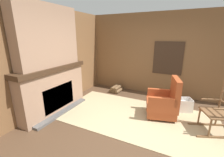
{
  "coord_description": "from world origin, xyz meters",
  "views": [
    {
      "loc": [
        0.7,
        -2.61,
        1.96
      ],
      "look_at": [
        -0.89,
        0.66,
        0.9
      ],
      "focal_mm": 24.0,
      "sensor_mm": 36.0,
      "label": 1
    }
  ],
  "objects_px": {
    "rocking_chair": "(217,115)",
    "oil_lamp_vase": "(31,66)",
    "armchair": "(163,103)",
    "storage_case": "(56,62)",
    "firewood_stack": "(116,89)",
    "laundry_basket": "(183,105)"
  },
  "relations": [
    {
      "from": "rocking_chair",
      "to": "oil_lamp_vase",
      "type": "height_order",
      "value": "oil_lamp_vase"
    },
    {
      "from": "firewood_stack",
      "to": "oil_lamp_vase",
      "type": "xyz_separation_m",
      "value": [
        -0.91,
        -2.49,
        1.21
      ]
    },
    {
      "from": "firewood_stack",
      "to": "storage_case",
      "type": "distance_m",
      "value": 2.33
    },
    {
      "from": "armchair",
      "to": "firewood_stack",
      "type": "xyz_separation_m",
      "value": [
        -1.75,
        1.05,
        -0.26
      ]
    },
    {
      "from": "rocking_chair",
      "to": "laundry_basket",
      "type": "height_order",
      "value": "rocking_chair"
    },
    {
      "from": "oil_lamp_vase",
      "to": "storage_case",
      "type": "relative_size",
      "value": 1.14
    },
    {
      "from": "laundry_basket",
      "to": "storage_case",
      "type": "height_order",
      "value": "storage_case"
    },
    {
      "from": "armchair",
      "to": "storage_case",
      "type": "xyz_separation_m",
      "value": [
        -2.65,
        -0.72,
        0.94
      ]
    },
    {
      "from": "rocking_chair",
      "to": "firewood_stack",
      "type": "relative_size",
      "value": 2.49
    },
    {
      "from": "firewood_stack",
      "to": "oil_lamp_vase",
      "type": "height_order",
      "value": "oil_lamp_vase"
    },
    {
      "from": "storage_case",
      "to": "laundry_basket",
      "type": "bearing_deg",
      "value": 22.03
    },
    {
      "from": "oil_lamp_vase",
      "to": "storage_case",
      "type": "bearing_deg",
      "value": 89.99
    },
    {
      "from": "storage_case",
      "to": "rocking_chair",
      "type": "bearing_deg",
      "value": 8.47
    },
    {
      "from": "laundry_basket",
      "to": "oil_lamp_vase",
      "type": "xyz_separation_m",
      "value": [
        -3.09,
        -1.97,
        1.13
      ]
    },
    {
      "from": "firewood_stack",
      "to": "laundry_basket",
      "type": "height_order",
      "value": "laundry_basket"
    },
    {
      "from": "firewood_stack",
      "to": "oil_lamp_vase",
      "type": "bearing_deg",
      "value": -109.96
    },
    {
      "from": "rocking_chair",
      "to": "armchair",
      "type": "bearing_deg",
      "value": -30.28
    },
    {
      "from": "oil_lamp_vase",
      "to": "storage_case",
      "type": "xyz_separation_m",
      "value": [
        0.0,
        0.72,
        -0.02
      ]
    },
    {
      "from": "rocking_chair",
      "to": "storage_case",
      "type": "bearing_deg",
      "value": -12.81
    },
    {
      "from": "armchair",
      "to": "firewood_stack",
      "type": "bearing_deg",
      "value": -45.31
    },
    {
      "from": "rocking_chair",
      "to": "oil_lamp_vase",
      "type": "xyz_separation_m",
      "value": [
        -3.72,
        -1.27,
        0.91
      ]
    },
    {
      "from": "laundry_basket",
      "to": "storage_case",
      "type": "relative_size",
      "value": 2.2
    }
  ]
}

